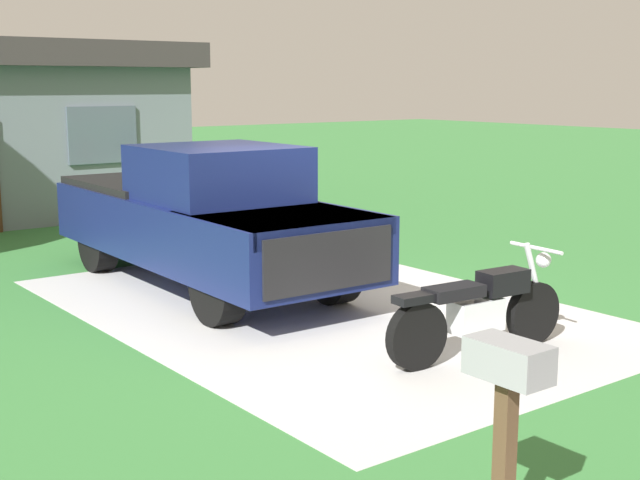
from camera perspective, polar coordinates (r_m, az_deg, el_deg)
name	(u,v)px	position (r m, az deg, el deg)	size (l,w,h in m)	color
ground_plane	(322,309)	(10.48, 0.11, -4.56)	(80.00, 80.00, 0.00)	#367739
driveway_pad	(322,309)	(10.48, 0.11, -4.54)	(5.01, 7.38, 0.01)	#BEBEBE
motorcycle	(479,310)	(8.74, 10.47, -4.55)	(2.21, 0.70, 1.09)	black
pickup_truck	(202,215)	(11.65, -7.77, 1.65)	(2.12, 5.67, 1.90)	black
mailbox	(507,389)	(5.08, 12.25, -9.59)	(0.26, 0.48, 1.26)	#4C3823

